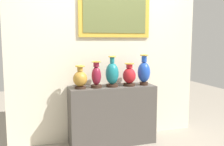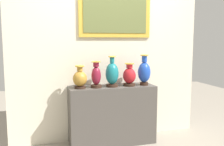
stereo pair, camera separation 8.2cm
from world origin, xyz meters
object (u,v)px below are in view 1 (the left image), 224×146
at_px(vase_ochre, 80,79).
at_px(vase_teal, 112,74).
at_px(vase_burgundy, 96,76).
at_px(vase_crimson, 129,76).
at_px(vase_sapphire, 144,72).

xyz_separation_m(vase_ochre, vase_teal, (0.43, 0.01, 0.04)).
bearing_deg(vase_ochre, vase_burgundy, -0.33).
bearing_deg(vase_teal, vase_burgundy, -177.36).
height_order(vase_ochre, vase_crimson, vase_crimson).
bearing_deg(vase_ochre, vase_sapphire, 0.02).
bearing_deg(vase_burgundy, vase_ochre, 179.67).
bearing_deg(vase_crimson, vase_teal, 178.09).
height_order(vase_ochre, vase_sapphire, vase_sapphire).
relative_size(vase_ochre, vase_crimson, 0.97).
xyz_separation_m(vase_burgundy, vase_teal, (0.22, 0.01, 0.02)).
relative_size(vase_ochre, vase_teal, 0.73).
bearing_deg(vase_ochre, vase_teal, 1.18).
distance_m(vase_burgundy, vase_teal, 0.22).
xyz_separation_m(vase_burgundy, vase_crimson, (0.46, 0.00, -0.02)).
height_order(vase_teal, vase_sapphire, vase_sapphire).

